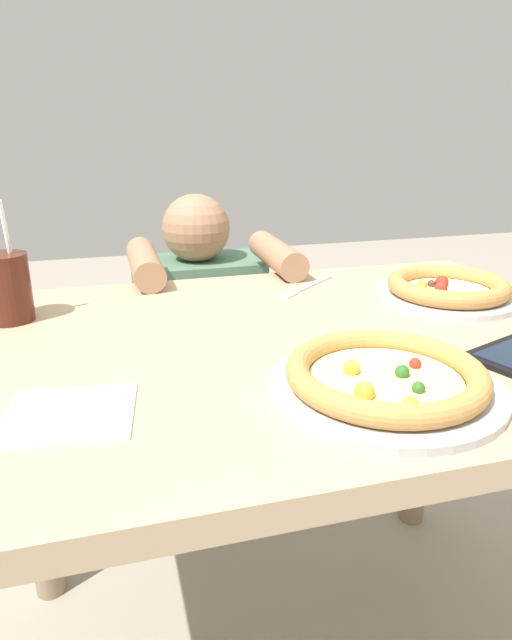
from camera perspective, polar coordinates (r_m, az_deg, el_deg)
name	(u,v)px	position (r m, az deg, el deg)	size (l,w,h in m)	color
dining_table	(291,399)	(1.01, 3.56, -8.05)	(1.16, 0.83, 0.75)	tan
pizza_near	(385,378)	(0.78, 13.07, -5.82)	(0.32, 0.32, 0.04)	#B7B7BC
pizza_far	(447,289)	(1.22, 18.98, 3.01)	(0.28, 0.28, 0.05)	#B7B7BC
drink_cup_colored	(7,288)	(1.11, -24.13, 3.05)	(0.09, 0.09, 0.22)	#4C1E14
paper_napkin	(69,413)	(0.75, -18.53, -9.05)	(0.16, 0.14, 0.00)	white
fork	(305,288)	(1.24, 5.02, 3.33)	(0.17, 0.14, 0.00)	silver
diner_seated	(201,361)	(1.68, -5.61, -4.17)	(0.39, 0.51, 0.91)	#333847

